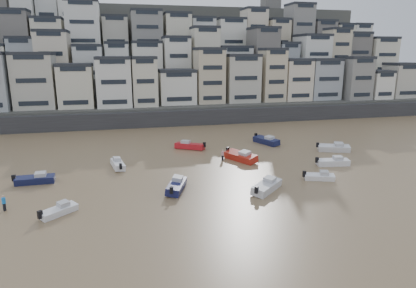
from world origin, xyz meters
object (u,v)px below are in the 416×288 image
object	(u,v)px
boat_g	(334,147)
boat_k	(35,178)
boat_j	(59,210)
person_pink	(223,155)
boat_b	(320,176)
boat_e	(241,155)
boat_h	(190,145)
boat_i	(266,139)
boat_c	(176,184)
boat_f	(118,163)
boat_a	(267,185)
person_blue	(4,203)
boat_d	(333,161)

from	to	relation	value
boat_g	boat_k	distance (m)	46.61
boat_g	boat_j	size ratio (longest dim) A/B	1.34
boat_j	person_pink	size ratio (longest dim) A/B	2.47
boat_b	boat_e	xyz separation A→B (m)	(-7.30, 11.05, 0.28)
boat_h	boat_i	xyz separation A→B (m)	(14.46, 0.37, 0.05)
boat_c	boat_k	size ratio (longest dim) A/B	1.08
boat_b	boat_e	distance (m)	13.25
boat_h	boat_j	world-z (taller)	boat_h
boat_i	boat_g	bearing A→B (deg)	28.03
boat_f	boat_h	world-z (taller)	boat_h
boat_b	boat_h	distance (m)	24.31
boat_a	person_blue	bearing A→B (deg)	135.00
boat_f	boat_a	bearing A→B (deg)	-137.94
boat_b	boat_g	distance (m)	16.09
boat_i	person_blue	size ratio (longest dim) A/B	3.49
boat_f	person_pink	bearing A→B (deg)	-99.25
boat_b	boat_d	size ratio (longest dim) A/B	0.80
boat_g	boat_h	xyz separation A→B (m)	(-23.58, 7.45, -0.01)
boat_k	person_pink	distance (m)	26.76
boat_d	boat_b	bearing A→B (deg)	-125.77
boat_f	boat_g	bearing A→B (deg)	-98.20
boat_g	person_pink	bearing A→B (deg)	-156.93
boat_b	boat_a	bearing A→B (deg)	-145.99
boat_e	boat_i	distance (m)	12.43
boat_d	boat_h	xyz separation A→B (m)	(-19.03, 14.60, 0.06)
boat_e	boat_f	xyz separation A→B (m)	(-18.68, 0.72, -0.17)
boat_b	boat_i	xyz separation A→B (m)	(0.80, 20.48, 0.25)
boat_f	boat_k	world-z (taller)	boat_k
boat_b	boat_h	xyz separation A→B (m)	(-13.66, 20.11, 0.20)
boat_c	boat_i	bearing A→B (deg)	-24.02
boat_b	boat_f	size ratio (longest dim) A/B	0.84
boat_d	boat_e	size ratio (longest dim) A/B	0.84
boat_a	boat_k	size ratio (longest dim) A/B	1.12
boat_c	boat_d	bearing A→B (deg)	-57.79
boat_f	boat_j	world-z (taller)	boat_f
boat_c	person_pink	xyz separation A→B (m)	(9.00, 11.21, 0.10)
boat_b	boat_h	world-z (taller)	boat_h
boat_g	boat_i	distance (m)	12.02
boat_d	boat_e	world-z (taller)	boat_e
boat_c	boat_j	bearing A→B (deg)	128.69
boat_c	boat_e	world-z (taller)	boat_e
boat_e	boat_i	xyz separation A→B (m)	(8.10, 9.43, -0.03)
boat_e	boat_k	bearing A→B (deg)	-109.73
boat_e	person_pink	bearing A→B (deg)	-133.83
boat_k	person_blue	distance (m)	8.49
boat_c	boat_e	xyz separation A→B (m)	(11.71, 10.39, 0.09)
boat_f	boat_b	bearing A→B (deg)	-124.00
boat_a	boat_k	distance (m)	29.61
boat_d	person_blue	bearing A→B (deg)	-162.94
boat_g	boat_k	world-z (taller)	boat_g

